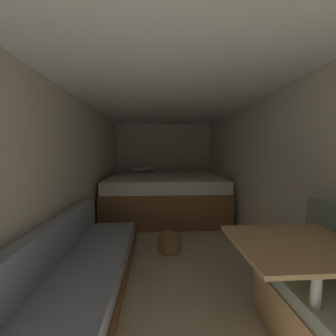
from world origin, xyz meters
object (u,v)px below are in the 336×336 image
(sofa_left, at_px, (66,295))
(dinette_table, at_px, (297,260))
(wicker_basket, at_px, (170,243))
(bed, at_px, (165,195))

(sofa_left, height_order, dinette_table, dinette_table)
(sofa_left, distance_m, dinette_table, 1.63)
(sofa_left, relative_size, wicker_basket, 8.60)
(bed, distance_m, sofa_left, 2.59)
(wicker_basket, bearing_deg, sofa_left, -130.48)
(bed, bearing_deg, wicker_basket, -89.70)
(sofa_left, relative_size, dinette_table, 3.28)
(dinette_table, bearing_deg, sofa_left, 167.52)
(dinette_table, relative_size, wicker_basket, 2.63)
(bed, height_order, sofa_left, bed)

